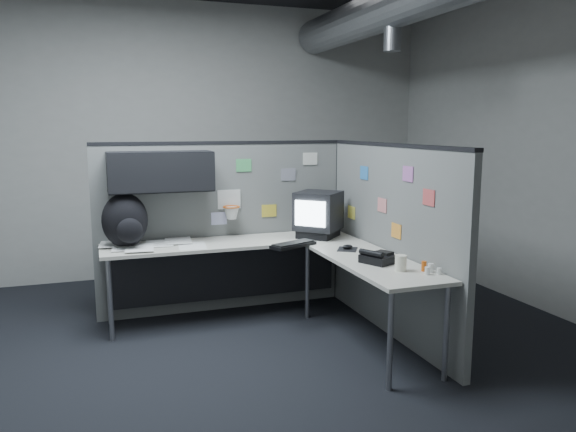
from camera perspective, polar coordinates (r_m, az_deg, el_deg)
name	(u,v)px	position (r m, az deg, el deg)	size (l,w,h in m)	color
room	(344,82)	(4.34, 5.75, 13.39)	(5.62, 5.62, 3.22)	black
partition_back	(209,209)	(5.31, -8.07, 0.66)	(2.44, 0.42, 1.63)	slate
partition_right	(390,239)	(4.86, 10.29, -2.31)	(0.07, 2.23, 1.63)	slate
desk	(266,258)	(4.97, -2.23, -4.33)	(2.31, 2.11, 0.73)	beige
monitor	(318,214)	(5.29, 3.10, 0.23)	(0.53, 0.53, 0.43)	black
keyboard	(293,244)	(4.90, 0.54, -2.91)	(0.45, 0.31, 0.04)	black
mouse	(347,248)	(4.81, 6.06, -3.24)	(0.24, 0.25, 0.04)	black
phone	(378,258)	(4.37, 9.10, -4.21)	(0.28, 0.29, 0.11)	black
bottles	(429,269)	(4.15, 14.15, -5.20)	(0.12, 0.15, 0.07)	silver
cup	(401,263)	(4.16, 11.38, -4.71)	(0.08, 0.08, 0.12)	silver
papers	(152,245)	(5.08, -13.66, -2.84)	(0.92, 0.61, 0.02)	white
backpack	(125,221)	(5.01, -16.19, -0.53)	(0.43, 0.41, 0.47)	black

